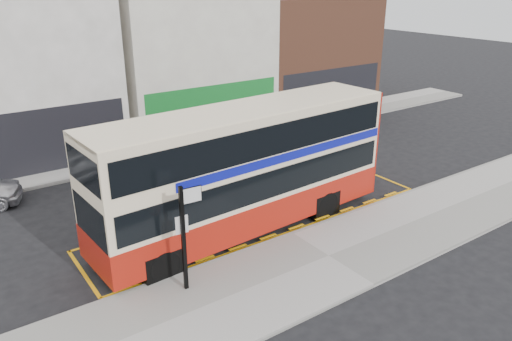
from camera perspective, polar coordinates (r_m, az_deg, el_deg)
ground at (r=18.64m, az=3.45°, el=-7.06°), size 120.00×120.00×0.00m
pavement at (r=17.11m, az=8.29°, el=-9.80°), size 40.00×4.00×0.15m
kerb at (r=18.35m, az=4.19°, el=-7.31°), size 40.00×0.15×0.15m
far_pavement at (r=27.34m, az=-10.95°, el=2.28°), size 50.00×3.00×0.15m
road_markings at (r=19.77m, az=0.58°, el=-5.24°), size 14.00×3.40×0.01m
terrace_left at (r=28.37m, az=-25.60°, el=12.23°), size 8.00×8.01×11.80m
terrace_green_shop at (r=31.20m, az=-8.76°, el=14.23°), size 9.00×8.01×11.30m
terrace_right at (r=36.15m, az=4.55°, el=14.58°), size 9.00×8.01×10.30m
double_decker_bus at (r=17.92m, az=-1.15°, el=0.32°), size 11.69×3.34×4.62m
bus_stop_post at (r=14.49m, az=-8.12°, el=-6.65°), size 0.82×0.15×3.31m
car_grey at (r=25.04m, az=-12.10°, el=1.95°), size 4.59×2.48×1.44m
car_white at (r=30.49m, az=8.96°, el=5.71°), size 5.06×2.11×1.46m
street_tree_right at (r=30.74m, az=0.11°, el=10.73°), size 2.14×2.14×4.62m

